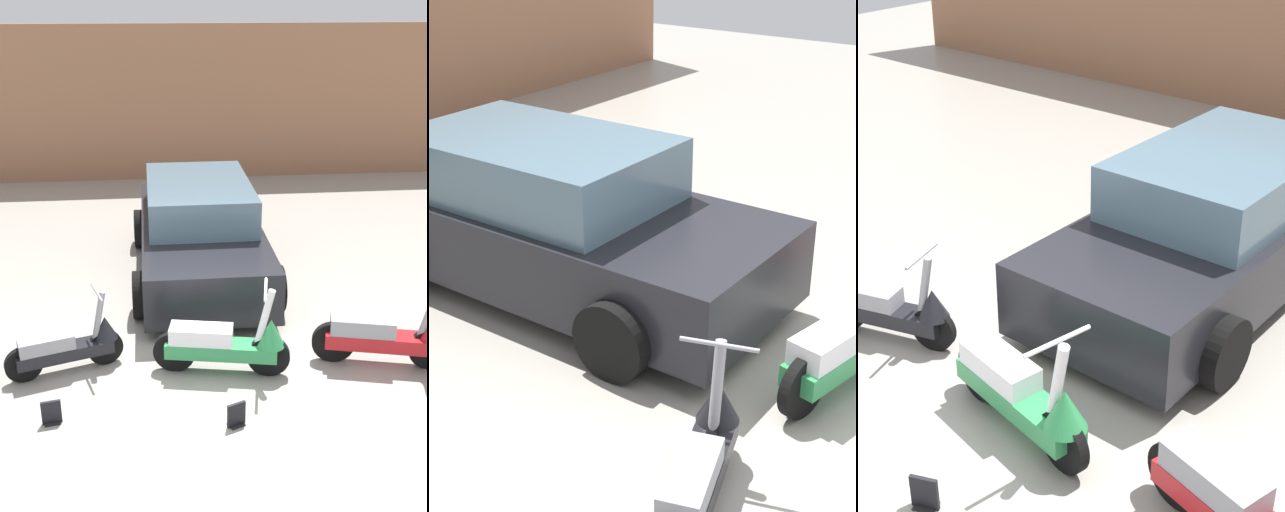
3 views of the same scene
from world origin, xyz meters
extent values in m
plane|color=#9E998E|center=(0.00, 0.00, 0.00)|extent=(28.00, 28.00, 0.00)
cylinder|color=black|center=(-0.94, 0.67, 0.21)|extent=(0.42, 0.20, 0.42)
cube|color=black|center=(-1.38, 0.53, 0.26)|extent=(1.12, 0.58, 0.15)
cube|color=gray|center=(-1.57, 0.47, 0.42)|extent=(0.66, 0.42, 0.16)
cylinder|color=gray|center=(-0.98, 0.66, 0.63)|extent=(0.21, 0.13, 0.59)
cylinder|color=gray|center=(-0.98, 0.66, 0.93)|extent=(0.18, 0.47, 0.03)
cone|color=black|center=(-0.92, 0.68, 0.47)|extent=(0.35, 0.35, 0.27)
cylinder|color=black|center=(0.92, 0.24, 0.24)|extent=(0.49, 0.18, 0.48)
cylinder|color=black|center=(-0.14, 0.44, 0.24)|extent=(0.49, 0.18, 0.48)
cube|color=#2D8C4C|center=(0.39, 0.34, 0.30)|extent=(1.30, 0.53, 0.17)
cube|color=white|center=(0.17, 0.38, 0.48)|extent=(0.75, 0.41, 0.19)
cylinder|color=white|center=(0.86, 0.25, 0.73)|extent=(0.23, 0.12, 0.69)
cylinder|color=white|center=(0.86, 0.25, 1.07)|extent=(0.14, 0.56, 0.03)
cone|color=#2D8C4C|center=(0.93, 0.23, 0.54)|extent=(0.38, 0.38, 0.32)
cylinder|color=black|center=(1.72, 0.46, 0.25)|extent=(0.50, 0.21, 0.50)
cube|color=gray|center=(2.03, 0.38, 0.49)|extent=(0.78, 0.46, 0.19)
cube|color=black|center=(0.38, 3.12, 0.52)|extent=(1.75, 4.18, 0.70)
cube|color=slate|center=(0.38, 3.37, 1.14)|extent=(1.54, 2.34, 0.55)
cylinder|color=black|center=(1.29, 1.82, 0.32)|extent=(0.22, 0.64, 0.64)
cylinder|color=black|center=(-0.52, 1.82, 0.32)|extent=(0.22, 0.64, 0.64)
cylinder|color=black|center=(-0.52, 4.41, 0.32)|extent=(0.22, 0.64, 0.64)
cube|color=black|center=(0.43, -0.65, 0.01)|extent=(0.19, 0.17, 0.01)
cube|color=black|center=(0.43, -0.65, 0.13)|extent=(0.20, 0.11, 0.26)
camera|label=1|loc=(-0.34, -5.92, 4.06)|focal=45.00mm
camera|label=2|loc=(-4.50, -1.30, 3.39)|focal=55.00mm
camera|label=3|loc=(3.68, -3.05, 4.02)|focal=55.00mm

